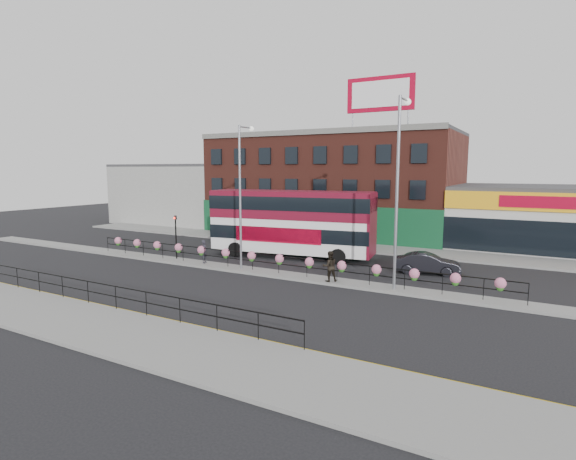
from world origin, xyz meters
The scene contains 19 objects.
ground centered at (0.00, 0.00, 0.00)m, with size 120.00×120.00×0.00m, color black.
south_pavement centered at (0.00, -12.00, 0.07)m, with size 60.00×4.00×0.15m, color gray.
north_pavement centered at (0.00, 12.00, 0.07)m, with size 60.00×4.00×0.15m, color gray.
median centered at (0.00, 0.00, 0.07)m, with size 60.00×1.60×0.15m, color gray.
yellow_line_inner centered at (0.00, -9.70, 0.01)m, with size 60.00×0.10×0.01m, color gold.
yellow_line_outer centered at (0.00, -9.88, 0.01)m, with size 60.00×0.10×0.01m, color gold.
brick_building centered at (-4.00, 19.96, 5.13)m, with size 25.00×12.21×10.30m.
supermarket centered at (16.00, 19.90, 2.65)m, with size 15.00×12.25×5.30m.
warehouse_west centered at (-24.25, 20.00, 3.65)m, with size 15.50×12.00×7.30m.
billboard centered at (2.50, 14.99, 13.18)m, with size 6.00×0.29×4.40m.
median_railing centered at (0.00, 0.00, 1.05)m, with size 30.04×0.56×1.23m.
south_railing centered at (-2.00, -10.10, 0.96)m, with size 20.04×0.05×1.12m.
double_decker_bus centered at (-1.19, 5.73, 3.12)m, with size 12.84×4.70×5.08m.
car centered at (9.13, 5.14, 0.67)m, with size 4.28×2.18×1.34m, color black.
pedestrian_a centered at (-5.19, 0.22, 0.96)m, with size 0.54×0.68×1.63m, color #26262E.
pedestrian_b centered at (4.67, -0.35, 1.06)m, with size 1.12×1.09×1.81m, color black.
lamp_column_west centered at (-1.88, 0.20, 5.71)m, with size 0.34×1.65×9.39m.
lamp_column_east centered at (8.46, 0.12, 6.33)m, with size 0.37×1.83×10.43m.
traffic_light_median centered at (-8.00, 0.39, 2.47)m, with size 0.15×0.28×3.65m.
Camera 1 is at (15.12, -24.06, 6.70)m, focal length 28.00 mm.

